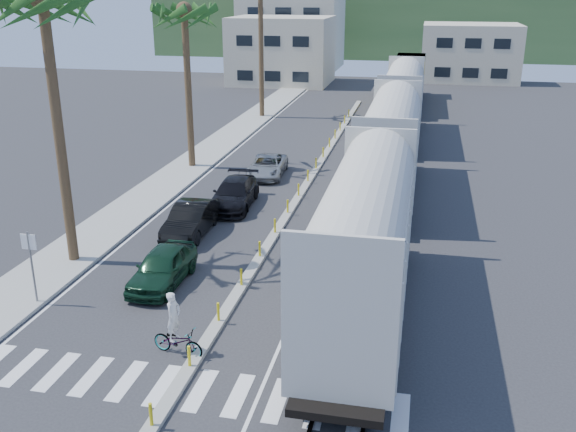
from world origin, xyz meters
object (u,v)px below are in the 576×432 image
object	(u,v)px
car_second	(191,219)
cyclist	(177,335)
street_sign	(31,257)
car_lead	(163,267)

from	to	relation	value
car_second	cyclist	world-z (taller)	cyclist
car_second	cyclist	size ratio (longest dim) A/B	2.11
car_second	cyclist	bearing A→B (deg)	-73.53
cyclist	car_second	bearing A→B (deg)	29.87
street_sign	car_second	world-z (taller)	street_sign
street_sign	car_lead	world-z (taller)	street_sign
street_sign	car_second	bearing A→B (deg)	68.56
street_sign	car_second	size ratio (longest dim) A/B	0.63
car_lead	car_second	size ratio (longest dim) A/B	0.94
street_sign	cyclist	distance (m)	7.07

